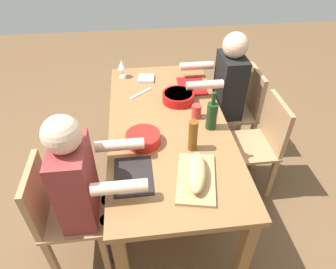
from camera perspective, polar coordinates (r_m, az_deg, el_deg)
The scene contains 19 objects.
ground_plane at distance 2.70m, azimuth -0.00°, elevation -10.39°, with size 8.00×8.00×0.00m, color brown.
dining_table at distance 2.24m, azimuth -0.00°, elevation 0.48°, with size 1.81×0.86×0.74m.
chair_far_center at distance 2.53m, azimuth 17.12°, elevation -1.26°, with size 0.40×0.40×0.85m.
chair_far_left at distance 2.90m, azimuth 13.73°, elevation 5.10°, with size 0.40×0.40×0.85m.
diner_far_left at distance 2.73m, azimuth 10.74°, elevation 8.64°, with size 0.41×0.53×1.20m.
chair_near_right at distance 2.07m, azimuth -19.87°, elevation -13.51°, with size 0.40×0.40×0.85m.
diner_near_right at distance 1.87m, azimuth -15.80°, elevation -9.34°, with size 0.41×0.53×1.20m.
serving_bowl_greens at distance 2.41m, azimuth 1.98°, elevation 7.27°, with size 0.26×0.26×0.08m.
serving_bowl_pasta at distance 2.00m, azimuth -4.77°, elevation -0.64°, with size 0.23×0.23×0.07m.
cutting_board at distance 1.78m, azimuth 5.36°, elevation -8.32°, with size 0.40×0.22×0.02m, color tan.
bread_loaf at distance 1.74m, azimuth 5.47°, elevation -7.10°, with size 0.32×0.11×0.09m, color tan.
wine_bottle at distance 2.10m, azimuth 8.38°, elevation 3.69°, with size 0.08×0.08×0.29m.
beer_bottle at distance 1.91m, azimuth 4.79°, elevation -0.20°, with size 0.06×0.06×0.22m, color brown.
wine_glass at distance 2.75m, azimuth -8.82°, elevation 12.93°, with size 0.08×0.08×0.17m.
cup_far_center at distance 2.23m, azimuth 5.45°, elevation 4.44°, with size 0.07×0.07×0.10m, color red.
placemat_far_left at distance 2.64m, azimuth 4.56°, elevation 9.22°, with size 0.32×0.23×0.01m, color maroon.
placemat_near_right at distance 1.80m, azimuth -6.64°, elevation -7.83°, with size 0.32×0.23×0.01m, color black.
carving_knife at distance 2.53m, azimuth -5.12°, elevation 7.89°, with size 0.23×0.02×0.01m, color silver.
napkin_stack at distance 2.73m, azimuth -4.22°, elevation 10.63°, with size 0.14×0.14×0.02m, color white.
Camera 1 is at (1.73, -0.21, 2.06)m, focal length 31.91 mm.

